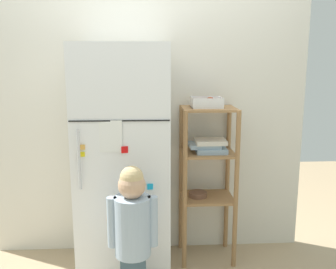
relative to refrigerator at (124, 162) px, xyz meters
The scene contains 6 objects.
ground_plane 0.88m from the refrigerator, ahead, with size 6.00×6.00×0.00m, color tan.
kitchen_wall_back 0.47m from the refrigerator, 61.10° to the left, with size 2.58×0.03×2.21m, color silver.
refrigerator is the anchor object (origin of this frame).
child_standing 0.58m from the refrigerator, 81.20° to the right, with size 0.31×0.23×0.97m.
pantry_shelf_unit 0.67m from the refrigerator, 12.05° to the left, with size 0.43×0.35×1.24m.
fruit_bin 0.78m from the refrigerator, 12.21° to the left, with size 0.23×0.19×0.08m.
Camera 1 is at (-0.01, -2.68, 1.60)m, focal length 40.14 mm.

